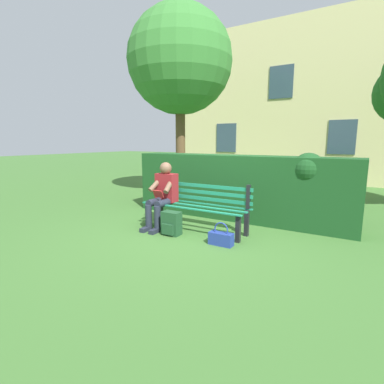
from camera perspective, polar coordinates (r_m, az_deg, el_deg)
ground at (r=5.22m, az=0.57°, el=-7.51°), size 60.00×60.00×0.00m
park_bench at (r=5.18m, az=1.07°, el=-2.48°), size 1.94×0.53×0.86m
person_seated at (r=5.33m, az=-5.74°, el=-0.21°), size 0.44×0.73×1.19m
hedge_backdrop at (r=5.93m, az=9.08°, el=1.19°), size 4.46×0.67×1.37m
tree at (r=8.88m, az=-2.82°, el=23.62°), size 3.02×2.88×5.18m
building_facade at (r=13.62m, az=18.55°, el=15.65°), size 8.88×3.11×6.07m
backpack at (r=4.96m, az=-4.06°, el=-6.16°), size 0.31×0.26×0.40m
handbag at (r=4.51m, az=5.70°, el=-8.96°), size 0.37×0.15×0.36m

